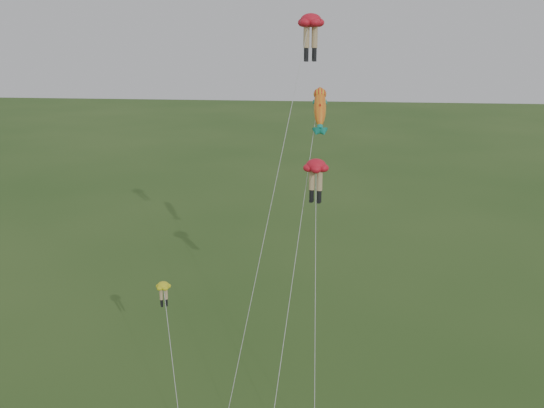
{
  "coord_description": "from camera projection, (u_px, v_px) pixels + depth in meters",
  "views": [
    {
      "loc": [
        3.76,
        -29.59,
        21.82
      ],
      "look_at": [
        0.27,
        6.0,
        11.17
      ],
      "focal_mm": 40.0,
      "sensor_mm": 36.0,
      "label": 1
    }
  ],
  "objects": [
    {
      "name": "fish_kite",
      "position": [
        320.0,
        108.0,
        39.61
      ],
      "size": [
        2.73,
        12.03,
        18.07
      ],
      "rotation": [
        0.9,
        0.0,
        0.05
      ],
      "color": "yellow",
      "rests_on": "ground"
    },
    {
      "name": "legs_kite_red_high",
      "position": [
        310.0,
        28.0,
        36.44
      ],
      "size": [
        5.25,
        9.46,
        22.45
      ],
      "rotation": [
        0.0,
        0.0,
        0.26
      ],
      "color": "red",
      "rests_on": "ground"
    },
    {
      "name": "legs_kite_yellow",
      "position": [
        164.0,
        294.0,
        35.36
      ],
      "size": [
        2.49,
        4.89,
        7.36
      ],
      "rotation": [
        0.0,
        0.0,
        0.42
      ],
      "color": "yellow",
      "rests_on": "ground"
    },
    {
      "name": "legs_kite_red_mid",
      "position": [
        316.0,
        171.0,
        37.31
      ],
      "size": [
        2.01,
        10.52,
        13.87
      ],
      "rotation": [
        0.0,
        0.0,
        -0.28
      ],
      "color": "red",
      "rests_on": "ground"
    }
  ]
}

